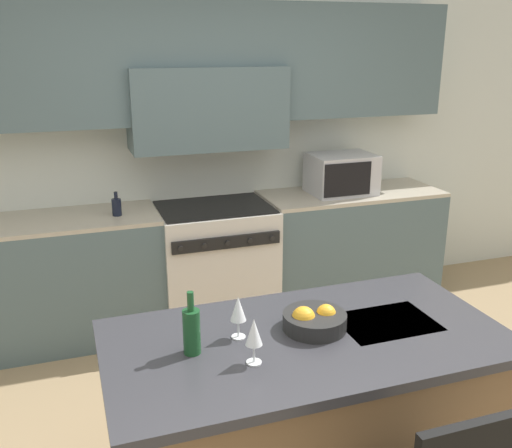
{
  "coord_description": "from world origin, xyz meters",
  "views": [
    {
      "loc": [
        -1.05,
        -2.21,
        2.12
      ],
      "look_at": [
        -0.06,
        0.69,
        1.14
      ],
      "focal_mm": 40.0,
      "sensor_mm": 36.0,
      "label": 1
    }
  ],
  "objects_px": {
    "range_stove": "(215,263)",
    "wine_glass_far": "(238,310)",
    "microwave": "(341,174)",
    "wine_glass_near": "(254,333)",
    "oil_bottle_on_counter": "(117,207)",
    "wine_bottle": "(192,330)",
    "fruit_bowl": "(314,320)"
  },
  "relations": [
    {
      "from": "wine_bottle",
      "to": "wine_glass_far",
      "type": "height_order",
      "value": "wine_bottle"
    },
    {
      "from": "wine_bottle",
      "to": "wine_glass_near",
      "type": "height_order",
      "value": "wine_bottle"
    },
    {
      "from": "range_stove",
      "to": "microwave",
      "type": "distance_m",
      "value": 1.25
    },
    {
      "from": "range_stove",
      "to": "wine_glass_near",
      "type": "relative_size",
      "value": 4.75
    },
    {
      "from": "microwave",
      "to": "wine_glass_far",
      "type": "xyz_separation_m",
      "value": [
        -1.48,
        -1.94,
        -0.07
      ]
    },
    {
      "from": "wine_glass_far",
      "to": "oil_bottle_on_counter",
      "type": "xyz_separation_m",
      "value": [
        -0.32,
        1.88,
        -0.02
      ]
    },
    {
      "from": "range_stove",
      "to": "fruit_bowl",
      "type": "distance_m",
      "value": 2.01
    },
    {
      "from": "wine_glass_far",
      "to": "fruit_bowl",
      "type": "xyz_separation_m",
      "value": [
        0.34,
        -0.03,
        -0.09
      ]
    },
    {
      "from": "wine_bottle",
      "to": "oil_bottle_on_counter",
      "type": "distance_m",
      "value": 1.95
    },
    {
      "from": "range_stove",
      "to": "wine_bottle",
      "type": "height_order",
      "value": "wine_bottle"
    },
    {
      "from": "range_stove",
      "to": "wine_glass_far",
      "type": "distance_m",
      "value": 2.04
    },
    {
      "from": "range_stove",
      "to": "oil_bottle_on_counter",
      "type": "distance_m",
      "value": 0.9
    },
    {
      "from": "fruit_bowl",
      "to": "wine_bottle",
      "type": "bearing_deg",
      "value": -177.38
    },
    {
      "from": "wine_glass_far",
      "to": "range_stove",
      "type": "bearing_deg",
      "value": 78.16
    },
    {
      "from": "wine_glass_far",
      "to": "oil_bottle_on_counter",
      "type": "bearing_deg",
      "value": 99.72
    },
    {
      "from": "microwave",
      "to": "wine_glass_far",
      "type": "bearing_deg",
      "value": -127.34
    },
    {
      "from": "wine_bottle",
      "to": "wine_glass_far",
      "type": "distance_m",
      "value": 0.23
    },
    {
      "from": "wine_glass_near",
      "to": "wine_glass_far",
      "type": "xyz_separation_m",
      "value": [
        0.0,
        0.22,
        0.0
      ]
    },
    {
      "from": "range_stove",
      "to": "microwave",
      "type": "bearing_deg",
      "value": 0.99
    },
    {
      "from": "range_stove",
      "to": "wine_glass_far",
      "type": "relative_size",
      "value": 4.75
    },
    {
      "from": "range_stove",
      "to": "wine_bottle",
      "type": "relative_size",
      "value": 3.37
    },
    {
      "from": "wine_glass_near",
      "to": "wine_glass_far",
      "type": "distance_m",
      "value": 0.22
    },
    {
      "from": "wine_glass_far",
      "to": "wine_glass_near",
      "type": "bearing_deg",
      "value": -90.7
    },
    {
      "from": "range_stove",
      "to": "wine_glass_far",
      "type": "bearing_deg",
      "value": -101.84
    },
    {
      "from": "oil_bottle_on_counter",
      "to": "wine_bottle",
      "type": "bearing_deg",
      "value": -86.95
    },
    {
      "from": "microwave",
      "to": "wine_glass_near",
      "type": "relative_size",
      "value": 2.61
    },
    {
      "from": "wine_glass_far",
      "to": "fruit_bowl",
      "type": "bearing_deg",
      "value": -5.75
    },
    {
      "from": "range_stove",
      "to": "microwave",
      "type": "relative_size",
      "value": 1.82
    },
    {
      "from": "wine_bottle",
      "to": "oil_bottle_on_counter",
      "type": "xyz_separation_m",
      "value": [
        -0.1,
        1.94,
        0.01
      ]
    },
    {
      "from": "range_stove",
      "to": "wine_glass_near",
      "type": "bearing_deg",
      "value": -100.72
    },
    {
      "from": "wine_glass_near",
      "to": "oil_bottle_on_counter",
      "type": "bearing_deg",
      "value": 98.65
    },
    {
      "from": "wine_bottle",
      "to": "fruit_bowl",
      "type": "bearing_deg",
      "value": 2.62
    }
  ]
}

